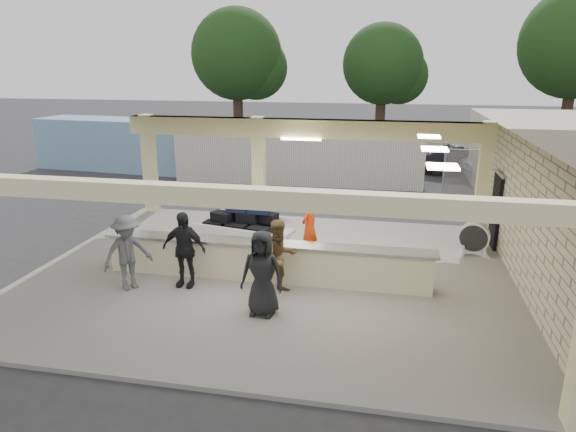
% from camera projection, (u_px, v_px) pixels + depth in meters
% --- Properties ---
extents(ground, '(120.00, 120.00, 0.00)m').
position_uv_depth(ground, '(270.00, 275.00, 13.22)').
color(ground, '#29292B').
rests_on(ground, ground).
extents(pavilion, '(12.01, 10.00, 3.55)m').
position_uv_depth(pavilion, '(283.00, 218.00, 13.42)').
color(pavilion, slate).
rests_on(pavilion, ground).
extents(baggage_counter, '(8.20, 0.58, 0.98)m').
position_uv_depth(baggage_counter, '(265.00, 261.00, 12.58)').
color(baggage_counter, beige).
rests_on(baggage_counter, pavilion).
extents(luggage_cart, '(2.74, 2.02, 1.45)m').
position_uv_depth(luggage_cart, '(244.00, 226.00, 14.33)').
color(luggage_cart, white).
rests_on(luggage_cart, pavilion).
extents(drum_fan, '(0.88, 0.49, 0.94)m').
position_uv_depth(drum_fan, '(474.00, 237.00, 14.24)').
color(drum_fan, white).
rests_on(drum_fan, pavilion).
extents(baggage_handler, '(0.56, 0.68, 1.63)m').
position_uv_depth(baggage_handler, '(310.00, 227.00, 14.09)').
color(baggage_handler, red).
rests_on(baggage_handler, pavilion).
extents(passenger_a, '(0.90, 0.84, 1.77)m').
position_uv_depth(passenger_a, '(280.00, 257.00, 11.74)').
color(passenger_a, brown).
rests_on(passenger_a, pavilion).
extents(passenger_b, '(1.10, 0.44, 1.84)m').
position_uv_depth(passenger_b, '(184.00, 249.00, 12.12)').
color(passenger_b, black).
rests_on(passenger_b, pavilion).
extents(passenger_c, '(1.07, 1.16, 1.81)m').
position_uv_depth(passenger_c, '(127.00, 253.00, 11.97)').
color(passenger_c, '#4A4A4F').
rests_on(passenger_c, pavilion).
extents(passenger_d, '(0.93, 0.42, 1.86)m').
position_uv_depth(passenger_d, '(262.00, 273.00, 10.72)').
color(passenger_d, black).
rests_on(passenger_d, pavilion).
extents(car_white_a, '(5.01, 2.84, 1.36)m').
position_uv_depth(car_white_a, '(517.00, 166.00, 23.62)').
color(car_white_a, silver).
rests_on(car_white_a, ground).
extents(car_dark, '(4.18, 1.52, 1.39)m').
position_uv_depth(car_dark, '(463.00, 160.00, 25.06)').
color(car_dark, black).
rests_on(car_dark, ground).
extents(container_white, '(11.13, 2.34, 2.41)m').
position_uv_depth(container_white, '(299.00, 155.00, 23.47)').
color(container_white, silver).
rests_on(container_white, ground).
extents(container_blue, '(9.95, 3.16, 2.54)m').
position_uv_depth(container_blue, '(131.00, 145.00, 26.08)').
color(container_blue, '#7FA8CB').
rests_on(container_blue, ground).
extents(tree_left, '(6.60, 6.30, 9.00)m').
position_uv_depth(tree_left, '(242.00, 58.00, 35.77)').
color(tree_left, '#382619').
rests_on(tree_left, ground).
extents(tree_mid, '(6.00, 5.60, 8.00)m').
position_uv_depth(tree_mid, '(387.00, 67.00, 35.94)').
color(tree_mid, '#382619').
rests_on(tree_mid, ground).
extents(adjacent_building, '(6.00, 8.00, 3.20)m').
position_uv_depth(adjacent_building, '(560.00, 159.00, 20.36)').
color(adjacent_building, beige).
rests_on(adjacent_building, ground).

